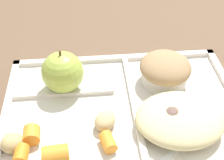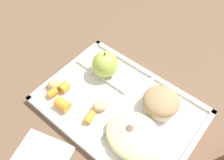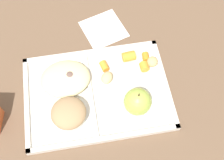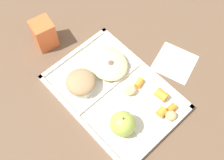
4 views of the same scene
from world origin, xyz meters
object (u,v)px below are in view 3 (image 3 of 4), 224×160
Objects in this scene: green_apple at (138,102)px; plastic_fork at (58,78)px; bran_muffin at (69,114)px; lunch_tray at (98,93)px.

green_apple is 0.61× the size of plastic_fork.
bran_muffin reaches higher than plastic_fork.
plastic_fork is (0.02, -0.12, -0.02)m from bran_muffin.
green_apple reaches higher than bran_muffin.
bran_muffin reaches higher than lunch_tray.
green_apple is at bearing 148.57° from lunch_tray.
lunch_tray is at bearing -31.43° from green_apple.
lunch_tray is 0.12m from green_apple.
plastic_fork is at bearing -31.91° from lunch_tray.
lunch_tray is at bearing -143.74° from bran_muffin.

